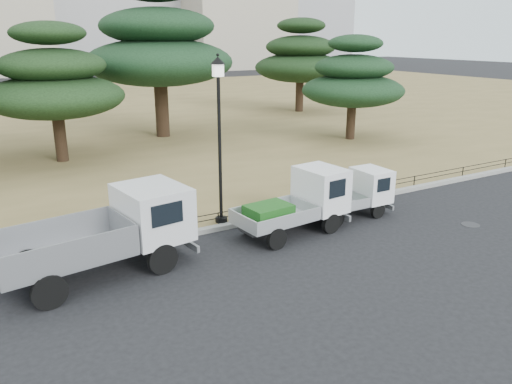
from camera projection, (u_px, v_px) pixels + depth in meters
ground at (290, 252)px, 14.69m from camera, size 220.00×220.00×0.00m
lawn at (79, 114)px, 40.01m from camera, size 120.00×56.00×0.15m
curb at (247, 222)px, 16.82m from camera, size 120.00×0.25×0.16m
truck_large at (107, 231)px, 13.04m from camera, size 5.19×2.64×2.16m
truck_kei_front at (299, 202)px, 15.95m from camera, size 3.87×1.96×1.98m
truck_kei_rear at (354, 194)px, 17.38m from camera, size 3.08×1.35×1.61m
street_lamp at (219, 114)px, 15.58m from camera, size 0.48×0.48×5.33m
pipe_fence at (245, 211)px, 16.83m from camera, size 38.00×0.04×0.40m
manhole at (471, 225)px, 16.78m from camera, size 0.60×0.60×0.01m
pine_center_left at (54, 83)px, 23.65m from camera, size 6.51×6.51×6.62m
pine_center_right at (158, 46)px, 29.34m from camera, size 8.73×8.73×9.26m
pine_east_near at (353, 80)px, 29.08m from camera, size 5.98×5.98×6.04m
pine_east_far at (300, 58)px, 39.98m from camera, size 7.31×7.31×7.34m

